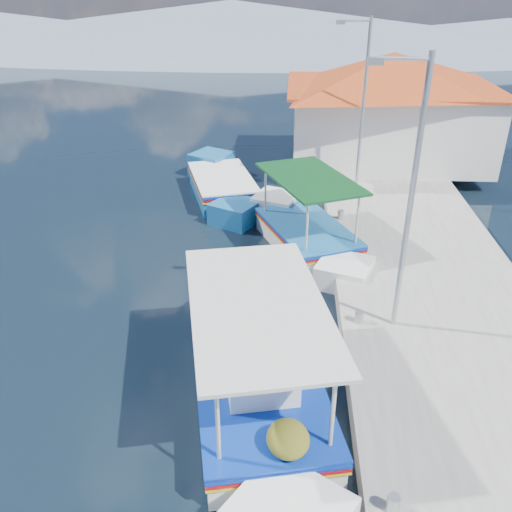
{
  "coord_description": "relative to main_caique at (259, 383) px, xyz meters",
  "views": [
    {
      "loc": [
        2.1,
        -8.55,
        7.73
      ],
      "look_at": [
        1.28,
        3.63,
        1.3
      ],
      "focal_mm": 37.72,
      "sensor_mm": 36.0,
      "label": 1
    }
  ],
  "objects": [
    {
      "name": "ground",
      "position": [
        -1.6,
        0.29,
        -0.52
      ],
      "size": [
        160.0,
        160.0,
        0.0
      ],
      "primitive_type": "plane",
      "color": "black",
      "rests_on": "ground"
    },
    {
      "name": "quay",
      "position": [
        4.3,
        6.29,
        -0.27
      ],
      "size": [
        5.0,
        44.0,
        0.5
      ],
      "primitive_type": "cube",
      "color": "#AAA79F",
      "rests_on": "ground"
    },
    {
      "name": "bollards",
      "position": [
        2.2,
        5.54,
        0.13
      ],
      "size": [
        0.2,
        17.2,
        0.3
      ],
      "color": "#A5A8AD",
      "rests_on": "quay"
    },
    {
      "name": "main_caique",
      "position": [
        0.0,
        0.0,
        0.0
      ],
      "size": [
        3.55,
        8.06,
        2.72
      ],
      "rotation": [
        0.0,
        0.0,
        -0.22
      ],
      "color": "white",
      "rests_on": "ground"
    },
    {
      "name": "caique_green_canopy",
      "position": [
        1.12,
        7.19,
        -0.14
      ],
      "size": [
        3.87,
        6.31,
        2.59
      ],
      "rotation": [
        0.0,
        0.0,
        -0.43
      ],
      "color": "white",
      "rests_on": "ground"
    },
    {
      "name": "caique_blue_hull",
      "position": [
        -2.09,
        11.35,
        -0.18
      ],
      "size": [
        3.5,
        6.85,
        1.28
      ],
      "rotation": [
        0.0,
        0.0,
        -0.31
      ],
      "color": "#195D9A",
      "rests_on": "ground"
    },
    {
      "name": "harbor_building",
      "position": [
        4.6,
        15.29,
        2.25
      ],
      "size": [
        10.49,
        10.49,
        4.4
      ],
      "color": "silver",
      "rests_on": "quay"
    },
    {
      "name": "lamp_post_near",
      "position": [
        2.91,
        2.29,
        3.33
      ],
      "size": [
        1.21,
        0.14,
        6.0
      ],
      "color": "#A5A8AD",
      "rests_on": "quay"
    },
    {
      "name": "lamp_post_far",
      "position": [
        2.91,
        11.29,
        3.33
      ],
      "size": [
        1.21,
        0.14,
        6.0
      ],
      "color": "#A5A8AD",
      "rests_on": "quay"
    },
    {
      "name": "mountain_ridge",
      "position": [
        4.94,
        56.29,
        1.52
      ],
      "size": [
        171.4,
        96.0,
        5.5
      ],
      "color": "slate",
      "rests_on": "ground"
    }
  ]
}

